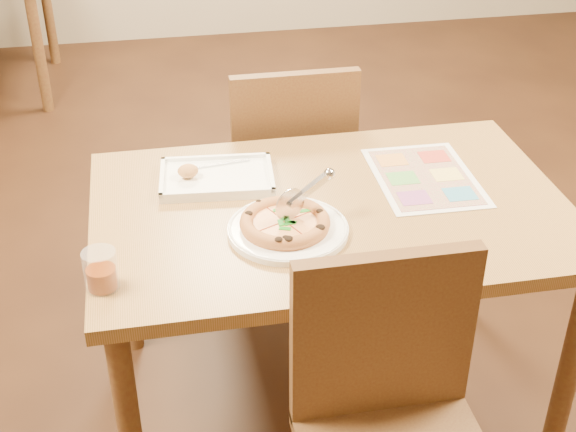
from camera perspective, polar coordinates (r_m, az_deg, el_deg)
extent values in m
plane|color=black|center=(2.64, 2.63, -12.67)|extent=(7.00, 7.00, 0.00)
cube|color=olive|center=(2.20, 3.07, 0.39)|extent=(1.30, 0.85, 0.04)
cylinder|color=brown|center=(2.10, -11.17, -14.84)|extent=(0.06, 0.06, 0.68)
cylinder|color=brown|center=(2.66, -11.50, -3.42)|extent=(0.06, 0.06, 0.68)
cylinder|color=brown|center=(2.35, 19.35, -10.36)|extent=(0.06, 0.06, 0.68)
cylinder|color=brown|center=(2.86, 12.73, -0.85)|extent=(0.06, 0.06, 0.68)
cube|color=brown|center=(1.82, 6.79, -8.58)|extent=(0.42, 0.04, 0.45)
cube|color=brown|center=(2.92, -0.24, 3.28)|extent=(0.42, 0.42, 0.04)
cube|color=brown|center=(2.65, 0.50, 5.61)|extent=(0.42, 0.04, 0.45)
cylinder|color=brown|center=(4.55, -17.30, 11.13)|extent=(0.06, 0.06, 0.68)
cylinder|color=brown|center=(5.24, -16.72, 13.90)|extent=(0.06, 0.06, 0.68)
cylinder|color=white|center=(2.07, 0.00, -0.98)|extent=(0.36, 0.36, 0.02)
cylinder|color=#C87D44|center=(2.06, -0.22, -0.64)|extent=(0.23, 0.23, 0.01)
cylinder|color=#FAE188|center=(2.06, -0.22, -0.45)|extent=(0.19, 0.19, 0.01)
torus|color=#C87D44|center=(2.06, -0.22, -0.43)|extent=(0.23, 0.23, 0.04)
cylinder|color=silver|center=(2.04, 0.15, 0.82)|extent=(0.08, 0.04, 0.09)
cube|color=silver|center=(2.06, 1.57, 1.93)|extent=(0.13, 0.07, 0.07)
cube|color=white|center=(2.30, -5.08, 2.64)|extent=(0.34, 0.25, 0.02)
cube|color=silver|center=(2.30, -5.10, 2.90)|extent=(0.16, 0.03, 0.00)
ellipsoid|color=#D68E4C|center=(2.29, -7.13, 3.21)|extent=(0.06, 0.05, 0.04)
cylinder|color=#772D09|center=(1.91, -13.10, -4.31)|extent=(0.07, 0.07, 0.05)
cylinder|color=white|center=(1.90, -13.18, -3.78)|extent=(0.08, 0.08, 0.10)
cube|color=white|center=(2.35, 9.69, 2.76)|extent=(0.29, 0.40, 0.00)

